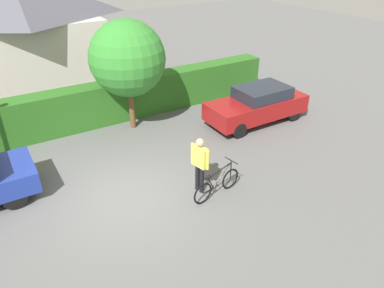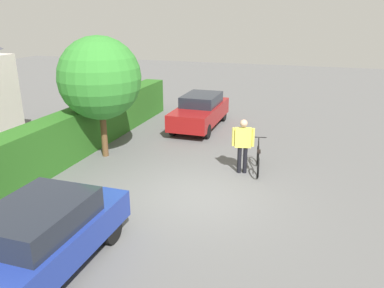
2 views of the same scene
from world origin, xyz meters
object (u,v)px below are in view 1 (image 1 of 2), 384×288
at_px(parked_car_far, 258,104).
at_px(person_rider, 200,161).
at_px(tree_kerbside, 127,59).
at_px(bicycle, 217,185).

height_order(parked_car_far, person_rider, person_rider).
distance_m(person_rider, tree_kerbside, 5.19).
bearing_deg(person_rider, tree_kerbside, 89.96).
height_order(bicycle, tree_kerbside, tree_kerbside).
xyz_separation_m(bicycle, person_rider, (-0.30, 0.46, 0.66)).
xyz_separation_m(person_rider, tree_kerbside, (0.00, 4.90, 1.72)).
relative_size(bicycle, tree_kerbside, 0.42).
relative_size(parked_car_far, bicycle, 2.40).
xyz_separation_m(parked_car_far, bicycle, (-4.19, -3.20, -0.38)).
xyz_separation_m(parked_car_far, tree_kerbside, (-4.49, 2.15, 2.00)).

